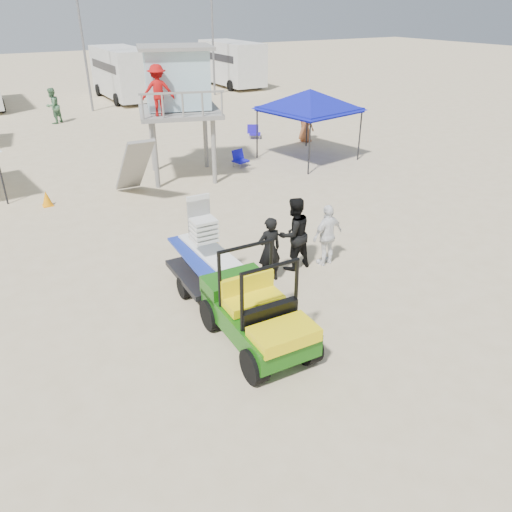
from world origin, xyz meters
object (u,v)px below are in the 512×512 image
lifeguard_tower (174,84)px  canopy_blue (310,93)px  man_left (269,250)px  utility_cart (257,306)px  surf_trailer (205,259)px

lifeguard_tower → canopy_blue: size_ratio=1.22×
man_left → lifeguard_tower: (1.28, 8.53, 2.55)m
canopy_blue → man_left: bearing=-130.5°
lifeguard_tower → canopy_blue: 5.62m
utility_cart → canopy_blue: 13.19m
utility_cart → man_left: size_ratio=1.58×
utility_cart → surf_trailer: surf_trailer is taller
man_left → canopy_blue: 10.70m
surf_trailer → man_left: size_ratio=1.48×
utility_cart → surf_trailer: size_ratio=1.07×
lifeguard_tower → surf_trailer: bearing=-108.8°
utility_cart → canopy_blue: (8.36, 10.04, 1.81)m
man_left → canopy_blue: canopy_blue is taller
man_left → canopy_blue: size_ratio=0.44×
man_left → utility_cart: bearing=56.4°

